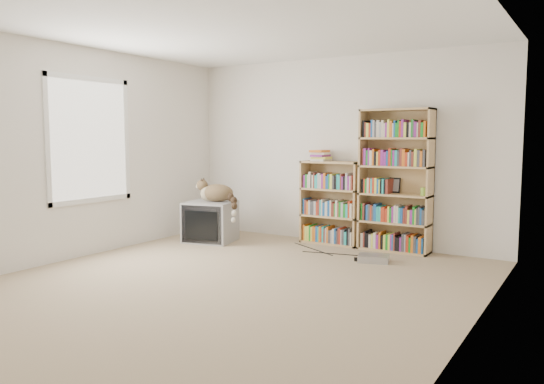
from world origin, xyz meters
The scene contains 16 objects.
floor centered at (0.00, 0.00, 0.00)m, with size 4.50×5.00×0.01m, color tan.
wall_back centered at (0.00, 2.50, 1.25)m, with size 4.50×0.02×2.50m, color silver.
wall_left centered at (-2.25, 0.00, 1.25)m, with size 0.02×5.00×2.50m, color silver.
wall_right centered at (2.25, 0.00, 1.25)m, with size 0.02×5.00×2.50m, color silver.
ceiling centered at (0.00, 0.00, 2.50)m, with size 4.50×5.00×0.02m, color white.
window centered at (-2.24, 0.20, 1.40)m, with size 0.02×1.22×1.52m, color white.
crt_tv centered at (-1.53, 1.61, 0.27)m, with size 0.75×0.70×0.55m.
cat centered at (-1.40, 1.65, 0.64)m, with size 0.74×0.46×0.53m.
bookcase_tall centered at (0.84, 2.36, 0.85)m, with size 0.89×0.30×1.78m.
bookcase_short centered at (-0.05, 2.36, 0.51)m, with size 0.81×0.30×1.11m.
book_stack centered at (-0.20, 2.31, 1.19)m, with size 0.21×0.28×0.15m, color #B73018.
green_mug centered at (1.20, 2.34, 0.78)m, with size 0.09×0.09×0.10m, color #80B132.
framed_print centered at (0.79, 2.44, 0.83)m, with size 0.15×0.01×0.19m, color black.
dvd_player centered at (0.84, 1.64, 0.04)m, with size 0.34×0.25×0.08m, color #ABABB0.
wall_outlet centered at (-2.24, 1.95, 0.32)m, with size 0.01×0.08×0.13m, color silver.
floor_cables centered at (0.36, 1.64, 0.00)m, with size 1.20×0.70×0.01m, color black, non-canonical shape.
Camera 1 is at (3.01, -4.08, 1.43)m, focal length 35.00 mm.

